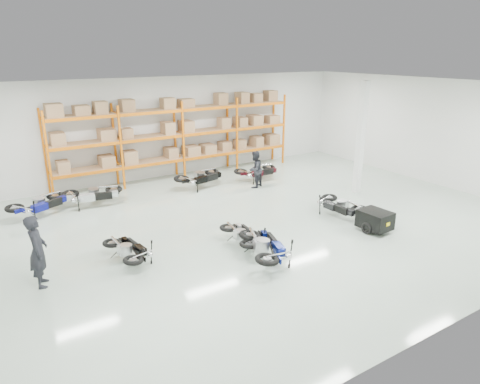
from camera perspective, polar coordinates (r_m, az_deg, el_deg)
room at (r=14.06m, az=2.73°, el=4.61°), size 18.00×18.00×18.00m
pallet_rack at (r=19.59m, az=-8.17°, el=8.39°), size 11.28×0.98×3.62m
structural_column at (r=17.81m, az=15.78°, el=6.88°), size 0.25×0.25×4.50m
moto_blue_centre at (r=11.84m, az=3.48°, el=-6.70°), size 1.45×2.09×1.23m
moto_silver_left at (r=12.69m, az=0.51°, el=-5.35°), size 0.90×1.64×1.03m
moto_black_far_left at (r=12.17m, az=-14.61°, el=-7.04°), size 0.99×1.69×1.04m
moto_touring_right at (r=15.41m, az=13.13°, el=-1.31°), size 0.89×1.74×1.12m
trailer at (r=14.45m, az=17.54°, el=-3.56°), size 0.87×1.66×0.69m
moto_back_a at (r=16.62m, az=-25.21°, el=-1.01°), size 2.09×1.62×1.21m
moto_back_b at (r=16.96m, az=-19.09°, el=0.14°), size 2.05×1.31×1.23m
moto_back_c at (r=18.25m, az=-5.34°, el=2.39°), size 2.07×1.28×1.25m
moto_back_d at (r=19.22m, az=2.35°, el=3.15°), size 1.82×0.95×1.16m
person_left at (r=11.63m, az=-25.35°, el=-7.15°), size 0.56×0.74×1.86m
person_back at (r=18.16m, az=2.01°, el=3.03°), size 0.95×0.86×1.58m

